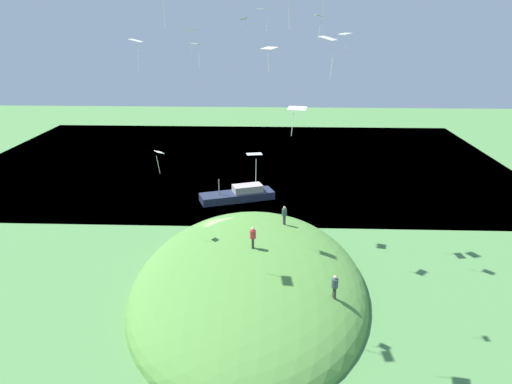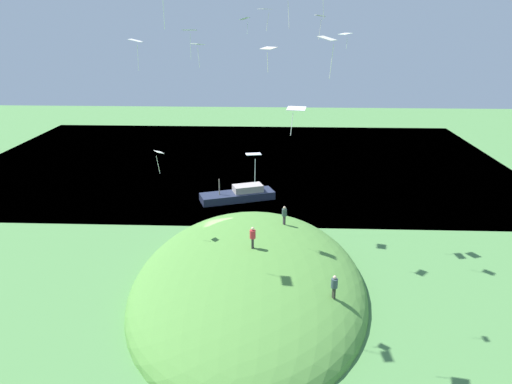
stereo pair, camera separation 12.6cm
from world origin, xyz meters
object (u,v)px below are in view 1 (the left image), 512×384
Objects in this scene: kite_9 at (320,17)px; mooring_post at (235,224)px; boat_on_lake at (239,195)px; kite_1 at (159,154)px; person_walking_path at (253,235)px; kite_3 at (198,46)px; kite_0 at (328,40)px; person_watching_kites at (284,213)px; kite_7 at (136,42)px; kite_11 at (345,34)px; kite_6 at (297,110)px; kite_12 at (265,10)px; kite_14 at (190,31)px; kite_2 at (245,19)px; person_near_shore at (335,284)px; kite_5 at (287,2)px; kite_4 at (269,49)px; kite_13 at (254,156)px.

kite_9 is 21.91m from mooring_post.
kite_1 is (16.29, -5.39, 9.46)m from boat_on_lake.
kite_1 reaches higher than person_walking_path.
kite_3 is 16.57m from kite_9.
kite_0 is (7.72, 4.47, 15.21)m from person_walking_path.
person_watching_kites is (-6.13, 2.63, -0.55)m from person_walking_path.
kite_7 is (4.57, 0.10, 9.08)m from kite_1.
kite_11 reaches higher than kite_1.
kite_6 is 24.89m from mooring_post.
kite_1 is (2.79, -10.63, 6.33)m from person_watching_kites.
mooring_post is (-12.18, 5.49, -18.71)m from kite_7.
kite_11 reaches higher than kite_7.
kite_3 is at bearing -64.26° from person_watching_kites.
kite_1 is 14.61m from kite_12.
kite_12 is 0.77× the size of kite_14.
kite_2 is at bearing 140.40° from kite_1.
kite_3 is at bearing -25.86° from person_walking_path.
person_walking_path is 20.06m from kite_2.
person_watching_kites is 0.87× the size of kite_9.
person_near_shore reaches higher than mooring_post.
kite_12 is at bearing -55.48° from kite_9.
kite_5 reaches higher than kite_3.
kite_1 is 0.90× the size of kite_7.
kite_9 is (-15.34, -0.51, 17.69)m from person_near_shore.
kite_14 is at bearing 21.67° from person_near_shore.
kite_2 reaches higher than kite_7.
kite_3 is (7.52, 4.83, 8.98)m from kite_1.
person_watching_kites is 21.44m from kite_4.
kite_9 is at bearing 124.52° from kite_12.
kite_3 is 24.00m from mooring_post.
kite_6 is (5.46, 0.59, -5.85)m from kite_5.
kite_1 is (-11.06, -12.46, -9.43)m from kite_0.
kite_11 is at bearing 169.38° from kite_0.
kite_5 is at bearing 47.67° from kite_14.
kite_14 is at bearing -62.28° from kite_9.
kite_7 reaches higher than kite_13.
kite_14 is (5.57, -10.60, -1.14)m from kite_9.
mooring_post is (-1.11, -7.87, -20.42)m from kite_9.
boat_on_lake is at bearing 161.69° from kite_1.
kite_4 reaches higher than kite_1.
boat_on_lake is 5.11× the size of person_watching_kites.
person_walking_path is 14.25m from kite_6.
person_near_shore is 0.99× the size of person_watching_kites.
kite_7 is 1.53× the size of kite_11.
kite_0 reaches higher than kite_13.
kite_3 is at bearing -6.98° from kite_2.
kite_4 is at bearing 26.22° from kite_14.
person_watching_kites is at bearing -88.97° from boat_on_lake.
kite_13 is (16.00, -0.18, -7.90)m from kite_12.
kite_2 is 14.44m from kite_7.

